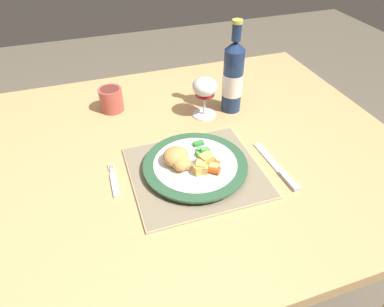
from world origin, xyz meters
TOP-DOWN VIEW (x-y plane):
  - ground_plane at (0.00, 0.00)m, footprint 6.00×6.00m
  - dining_table at (0.00, 0.00)m, footprint 1.32×0.97m
  - placemat at (0.05, -0.11)m, footprint 0.32×0.30m
  - dinner_plate at (0.05, -0.10)m, footprint 0.26×0.26m
  - breaded_croquettes at (0.01, -0.09)m, footprint 0.08×0.10m
  - green_beans_pile at (0.08, -0.07)m, footprint 0.04×0.09m
  - glazed_carrots at (0.08, -0.13)m, footprint 0.05×0.07m
  - fork at (-0.15, -0.08)m, footprint 0.02×0.12m
  - table_knife at (0.26, -0.17)m, footprint 0.03×0.20m
  - wine_glass at (0.16, 0.14)m, footprint 0.08×0.08m
  - bottle at (0.26, 0.14)m, footprint 0.06×0.06m
  - roast_potatoes at (0.07, -0.13)m, footprint 0.06×0.06m
  - drinking_cup at (-0.10, 0.26)m, footprint 0.07×0.07m

SIDE VIEW (x-z plane):
  - ground_plane at x=0.00m, z-range 0.00..0.00m
  - dining_table at x=0.00m, z-range 0.29..1.03m
  - fork at x=-0.15m, z-range 0.74..0.75m
  - table_knife at x=0.26m, z-range 0.74..0.75m
  - placemat at x=0.05m, z-range 0.74..0.75m
  - dinner_plate at x=0.05m, z-range 0.75..0.77m
  - green_beans_pile at x=0.08m, z-range 0.76..0.78m
  - glazed_carrots at x=0.08m, z-range 0.77..0.79m
  - roast_potatoes at x=0.07m, z-range 0.76..0.79m
  - drinking_cup at x=-0.10m, z-range 0.74..0.82m
  - breaded_croquettes at x=0.01m, z-range 0.76..0.80m
  - wine_glass at x=0.16m, z-range 0.77..0.89m
  - bottle at x=0.26m, z-range 0.71..0.99m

